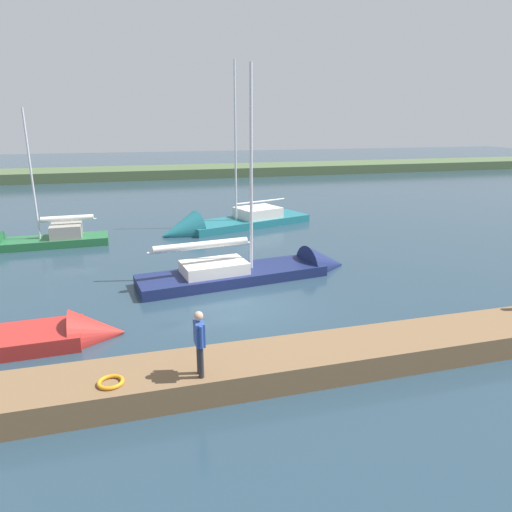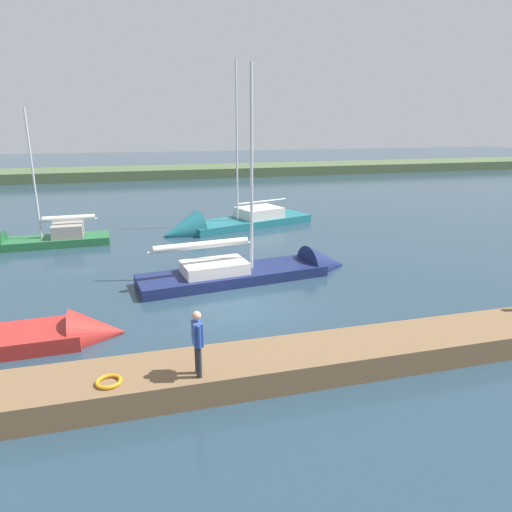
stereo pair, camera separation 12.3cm
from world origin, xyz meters
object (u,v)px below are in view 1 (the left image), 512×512
sailboat_near_dock (221,226)px  person_on_dock (199,339)px  sailboat_far_left (1,345)px  sailboat_behind_pier (32,245)px  life_ring_buoy (111,382)px  sailboat_mid_channel (266,272)px

sailboat_near_dock → person_on_dock: 19.73m
sailboat_near_dock → sailboat_far_left: bearing=37.4°
sailboat_behind_pier → sailboat_far_left: 13.35m
sailboat_far_left → sailboat_near_dock: bearing=53.7°
person_on_dock → sailboat_far_left: bearing=140.2°
person_on_dock → life_ring_buoy: bearing=173.2°
sailboat_near_dock → sailboat_behind_pier: size_ratio=1.37×
sailboat_near_dock → sailboat_behind_pier: sailboat_near_dock is taller
person_on_dock → sailboat_mid_channel: bearing=62.0°
sailboat_mid_channel → person_on_dock: (4.49, 9.15, 1.61)m
life_ring_buoy → sailboat_far_left: 5.54m
sailboat_far_left → person_on_dock: (-5.70, 4.44, 1.61)m
sailboat_far_left → person_on_dock: size_ratio=5.88×
life_ring_buoy → sailboat_far_left: sailboat_far_left is taller
person_on_dock → sailboat_behind_pier: bearing=110.1°
life_ring_buoy → sailboat_far_left: bearing=-50.6°
sailboat_behind_pier → person_on_dock: (-7.12, 17.72, 1.64)m
sailboat_mid_channel → sailboat_near_dock: bearing=83.3°
sailboat_mid_channel → sailboat_behind_pier: size_ratio=1.19×
life_ring_buoy → sailboat_mid_channel: sailboat_mid_channel is taller
life_ring_buoy → person_on_dock: (-2.21, 0.19, 0.98)m
sailboat_behind_pier → life_ring_buoy: bearing=103.8°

